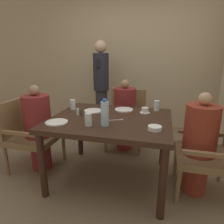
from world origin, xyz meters
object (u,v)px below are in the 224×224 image
chair_right_side (214,151)px  plate_dessert_center (124,110)px  chair_left_side (29,132)px  plate_main_left (93,111)px  glass_tall_far (73,105)px  bowl_small (155,128)px  water_bottle (105,113)px  diner_in_far_chair (125,115)px  glass_tall_near (157,106)px  plate_main_right (57,122)px  diner_in_left_chair (38,127)px  standing_host (101,84)px  glass_tall_mid (88,119)px  diner_in_right_chair (199,144)px  teacup_with_saucer (145,111)px  chair_far_side (126,116)px

chair_right_side → plate_dessert_center: size_ratio=3.94×
chair_left_side → chair_right_side: bearing=0.0°
plate_main_left → glass_tall_far: glass_tall_far is taller
bowl_small → water_bottle: 0.48m
diner_in_far_chair → bowl_small: bearing=-65.7°
plate_main_left → glass_tall_near: (0.73, 0.22, 0.06)m
plate_main_left → glass_tall_far: (-0.27, 0.02, 0.06)m
diner_in_far_chair → glass_tall_near: (0.46, -0.39, 0.26)m
plate_main_right → bowl_small: bearing=2.3°
chair_right_side → plate_main_right: 1.58m
diner_in_left_chair → chair_right_side: diner_in_left_chair is taller
diner_in_left_chair → standing_host: bearing=77.1°
diner_in_far_chair → water_bottle: (0.01, -1.04, 0.32)m
plate_main_left → bowl_small: (0.74, -0.45, 0.01)m
chair_left_side → glass_tall_mid: chair_left_side is taller
plate_main_left → water_bottle: size_ratio=0.85×
water_bottle → glass_tall_mid: water_bottle is taller
diner_in_right_chair → water_bottle: size_ratio=4.08×
plate_dessert_center → diner_in_left_chair: bearing=-161.2°
plate_dessert_center → standing_host: bearing=119.5°
chair_right_side → teacup_with_saucer: bearing=158.6°
plate_dessert_center → glass_tall_far: glass_tall_far is taller
chair_left_side → glass_tall_mid: 1.01m
glass_tall_mid → diner_in_left_chair: bearing=159.3°
diner_in_left_chair → standing_host: (0.34, 1.48, 0.33)m
plate_dessert_center → glass_tall_far: (-0.62, -0.13, 0.06)m
standing_host → chair_left_side: bearing=-108.0°
diner_in_left_chair → bowl_small: (1.38, -0.25, 0.22)m
glass_tall_far → plate_main_left: bearing=-3.5°
water_bottle → teacup_with_saucer: bearing=57.7°
bowl_small → standing_host: bearing=121.1°
plate_main_left → bowl_small: bowl_small is taller
teacup_with_saucer → water_bottle: bearing=-122.3°
glass_tall_mid → diner_in_far_chair: bearing=82.5°
chair_right_side → glass_tall_near: (-0.59, 0.41, 0.33)m
teacup_with_saucer → standing_host: bearing=127.0°
chair_left_side → glass_tall_near: chair_left_side is taller
diner_in_left_chair → standing_host: 1.56m
chair_far_side → glass_tall_mid: chair_far_side is taller
chair_right_side → plate_dessert_center: (-0.97, 0.34, 0.27)m
chair_right_side → chair_left_side: bearing=180.0°
water_bottle → glass_tall_far: water_bottle is taller
diner_in_right_chair → standing_host: 2.12m
water_bottle → plate_dessert_center: bearing=82.9°
chair_left_side → glass_tall_mid: (0.91, -0.29, 0.33)m
diner_in_left_chair → chair_far_side: bearing=46.0°
plate_main_right → glass_tall_far: size_ratio=1.78×
chair_right_side → water_bottle: bearing=-166.9°
diner_in_far_chair → chair_far_side: bearing=90.0°
diner_in_far_chair → plate_main_right: bearing=-113.8°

